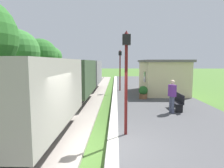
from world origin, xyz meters
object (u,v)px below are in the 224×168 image
(station_hut, at_px, (162,76))
(potted_planter, at_px, (143,92))
(person_waiting, at_px, (172,95))
(tree_field_left, at_px, (40,56))
(tree_field_distant, at_px, (53,56))
(freight_train, at_px, (73,80))
(lamp_post_far, at_px, (120,63))
(tree_trackside_far, at_px, (17,52))
(lamp_post_near, at_px, (126,64))
(bench_near_hut, at_px, (177,101))

(station_hut, distance_m, potted_planter, 3.66)
(person_waiting, xyz_separation_m, potted_planter, (-0.93, 3.93, -0.46))
(tree_field_left, height_order, tree_field_distant, tree_field_left)
(freight_train, relative_size, lamp_post_far, 5.24)
(station_hut, xyz_separation_m, person_waiting, (-1.03, -6.88, -0.47))
(station_hut, xyz_separation_m, tree_field_distant, (-13.91, 14.07, 2.06))
(tree_trackside_far, bearing_deg, lamp_post_near, -49.33)
(freight_train, distance_m, person_waiting, 6.57)
(lamp_post_far, height_order, tree_trackside_far, tree_trackside_far)
(tree_trackside_far, xyz_separation_m, tree_field_distant, (-0.95, 13.05, -0.04))
(station_hut, bearing_deg, person_waiting, -98.53)
(tree_field_left, bearing_deg, station_hut, -26.06)
(bench_near_hut, bearing_deg, person_waiting, -125.60)
(person_waiting, xyz_separation_m, tree_trackside_far, (-11.93, 7.90, 2.57))
(freight_train, height_order, station_hut, station_hut)
(station_hut, bearing_deg, tree_trackside_far, 175.49)
(person_waiting, distance_m, tree_field_distant, 24.72)
(tree_trackside_far, bearing_deg, station_hut, -4.51)
(bench_near_hut, height_order, lamp_post_far, lamp_post_far)
(lamp_post_far, height_order, tree_field_distant, tree_field_distant)
(freight_train, relative_size, tree_field_distant, 3.73)
(bench_near_hut, distance_m, tree_field_left, 17.77)
(person_waiting, xyz_separation_m, lamp_post_far, (-2.51, 7.86, 1.62))
(tree_field_left, bearing_deg, potted_planter, -40.25)
(station_hut, relative_size, tree_trackside_far, 1.00)
(station_hut, height_order, lamp_post_far, lamp_post_far)
(freight_train, relative_size, tree_field_left, 3.47)
(lamp_post_near, height_order, tree_trackside_far, tree_trackside_far)
(tree_field_left, bearing_deg, bench_near_hut, -45.43)
(bench_near_hut, relative_size, person_waiting, 0.88)
(person_waiting, relative_size, tree_trackside_far, 0.29)
(person_waiting, xyz_separation_m, tree_field_distant, (-12.88, 20.95, 2.53))
(lamp_post_near, bearing_deg, tree_trackside_far, 130.67)
(bench_near_hut, height_order, tree_field_distant, tree_field_distant)
(station_hut, relative_size, tree_field_distant, 1.12)
(tree_trackside_far, bearing_deg, lamp_post_far, -0.25)
(freight_train, distance_m, tree_trackside_far, 8.08)
(lamp_post_near, xyz_separation_m, lamp_post_far, (0.00, 10.92, 0.00))
(tree_trackside_far, distance_m, tree_field_left, 5.27)
(lamp_post_near, relative_size, tree_trackside_far, 0.64)
(lamp_post_near, relative_size, tree_field_left, 0.66)
(bench_near_hut, height_order, potted_planter, potted_planter)
(lamp_post_near, distance_m, tree_field_distant, 26.16)
(bench_near_hut, relative_size, tree_field_left, 0.27)
(person_waiting, height_order, tree_field_left, tree_field_left)
(freight_train, xyz_separation_m, potted_planter, (4.84, 0.82, -0.95))
(freight_train, bearing_deg, lamp_post_far, 55.60)
(lamp_post_near, bearing_deg, bench_near_hut, 51.24)
(station_hut, bearing_deg, lamp_post_far, 164.52)
(bench_near_hut, relative_size, potted_planter, 1.64)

